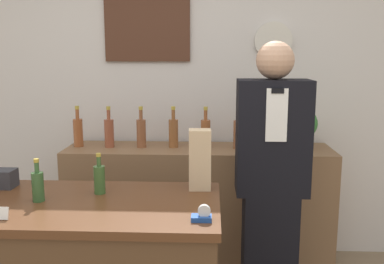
{
  "coord_description": "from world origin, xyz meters",
  "views": [
    {
      "loc": [
        0.26,
        -1.44,
        1.63
      ],
      "look_at": [
        0.14,
        1.13,
        1.16
      ],
      "focal_mm": 40.0,
      "sensor_mm": 36.0,
      "label": 1
    }
  ],
  "objects_px": {
    "potted_plant": "(301,127)",
    "paper_bag": "(200,160)",
    "shopkeeper": "(271,183)",
    "tape_dispenser": "(202,216)"
  },
  "relations": [
    {
      "from": "potted_plant",
      "to": "paper_bag",
      "type": "distance_m",
      "value": 1.17
    },
    {
      "from": "shopkeeper",
      "to": "paper_bag",
      "type": "xyz_separation_m",
      "value": [
        -0.43,
        -0.32,
        0.22
      ]
    },
    {
      "from": "potted_plant",
      "to": "tape_dispenser",
      "type": "distance_m",
      "value": 1.54
    },
    {
      "from": "potted_plant",
      "to": "paper_bag",
      "type": "xyz_separation_m",
      "value": [
        -0.72,
        -0.92,
        -0.03
      ]
    },
    {
      "from": "potted_plant",
      "to": "paper_bag",
      "type": "height_order",
      "value": "potted_plant"
    },
    {
      "from": "shopkeeper",
      "to": "paper_bag",
      "type": "height_order",
      "value": "shopkeeper"
    },
    {
      "from": "potted_plant",
      "to": "tape_dispenser",
      "type": "relative_size",
      "value": 3.46
    },
    {
      "from": "shopkeeper",
      "to": "paper_bag",
      "type": "distance_m",
      "value": 0.58
    },
    {
      "from": "paper_bag",
      "to": "tape_dispenser",
      "type": "distance_m",
      "value": 0.47
    },
    {
      "from": "paper_bag",
      "to": "tape_dispenser",
      "type": "xyz_separation_m",
      "value": [
        0.02,
        -0.45,
        -0.14
      ]
    }
  ]
}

